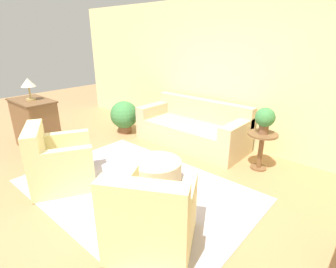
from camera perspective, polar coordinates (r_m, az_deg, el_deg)
ground_plane at (r=3.93m, az=-7.09°, el=-11.94°), size 16.00×16.00×0.00m
wall_back at (r=5.36m, az=13.07°, el=12.57°), size 8.93×0.12×2.80m
rug at (r=3.93m, az=-7.09°, el=-11.88°), size 3.30×2.23×0.01m
couch at (r=5.33m, az=5.39°, el=1.02°), size 2.23×0.96×0.89m
armchair_left at (r=4.18m, az=-22.78°, el=-5.90°), size 1.14×1.14×0.93m
armchair_right at (r=2.80m, az=-3.71°, el=-18.12°), size 1.14×1.14×0.93m
ottoman_table at (r=3.87m, az=-2.58°, el=-7.75°), size 0.74×0.74×0.39m
side_table at (r=4.55m, az=19.65°, el=-2.32°), size 0.48×0.48×0.63m
dresser at (r=5.72m, az=-26.87°, el=2.06°), size 0.99×0.56×0.97m
potted_plant_on_side_table at (r=4.41m, az=20.36°, el=3.18°), size 0.31×0.31×0.43m
potted_plant_floor at (r=6.04m, az=-9.52°, el=3.99°), size 0.62×0.62×0.73m
table_lamp at (r=5.56m, az=-28.16°, el=9.61°), size 0.26×0.26×0.41m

